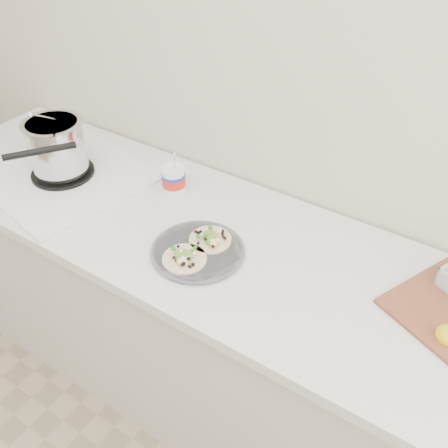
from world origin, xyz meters
The scene contains 4 objects.
counter centered at (0.00, 1.43, 0.45)m, with size 2.44×0.66×0.90m.
stove centered at (-0.68, 1.39, 0.99)m, with size 0.65×0.62×0.27m.
taco_plate centered at (-0.02, 1.32, 0.92)m, with size 0.29×0.29×0.04m.
tub centered at (-0.28, 1.54, 0.96)m, with size 0.08×0.08×0.19m.
Camera 1 is at (0.67, 0.42, 1.92)m, focal length 40.00 mm.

